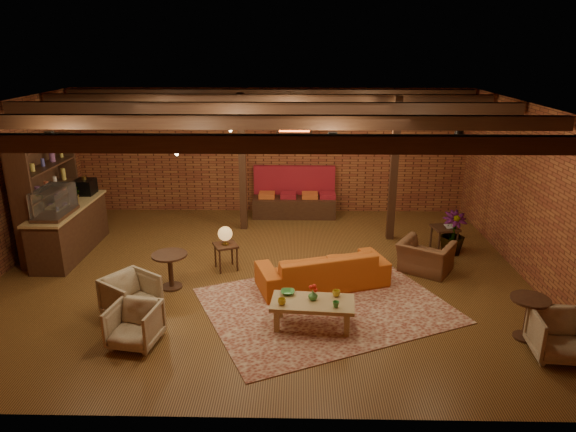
{
  "coord_description": "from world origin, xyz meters",
  "views": [
    {
      "loc": [
        0.7,
        -9.02,
        4.26
      ],
      "look_at": [
        0.51,
        0.2,
        1.13
      ],
      "focal_mm": 32.0,
      "sensor_mm": 36.0,
      "label": 1
    }
  ],
  "objects_px": {
    "round_table_left": "(170,265)",
    "side_table_book": "(445,229)",
    "coffee_table": "(312,304)",
    "plant_tall": "(458,191)",
    "armchair_a": "(131,294)",
    "armchair_right": "(426,252)",
    "armchair_b": "(134,323)",
    "side_table_lamp": "(225,237)",
    "round_table_right": "(529,312)",
    "armchair_far": "(560,334)",
    "sofa": "(322,269)"
  },
  "relations": [
    {
      "from": "coffee_table",
      "to": "armchair_right",
      "type": "relative_size",
      "value": 1.41
    },
    {
      "from": "round_table_left",
      "to": "armchair_a",
      "type": "height_order",
      "value": "armchair_a"
    },
    {
      "from": "sofa",
      "to": "armchair_b",
      "type": "xyz_separation_m",
      "value": [
        -2.85,
        -1.98,
        0.01
      ]
    },
    {
      "from": "side_table_lamp",
      "to": "plant_tall",
      "type": "relative_size",
      "value": 0.32
    },
    {
      "from": "coffee_table",
      "to": "armchair_right",
      "type": "distance_m",
      "value": 3.07
    },
    {
      "from": "side_table_lamp",
      "to": "armchair_b",
      "type": "bearing_deg",
      "value": -110.22
    },
    {
      "from": "armchair_a",
      "to": "side_table_book",
      "type": "bearing_deg",
      "value": -28.87
    },
    {
      "from": "sofa",
      "to": "armchair_right",
      "type": "bearing_deg",
      "value": -179.99
    },
    {
      "from": "round_table_left",
      "to": "round_table_right",
      "type": "relative_size",
      "value": 0.99
    },
    {
      "from": "armchair_right",
      "to": "armchair_far",
      "type": "distance_m",
      "value": 3.09
    },
    {
      "from": "side_table_book",
      "to": "round_table_right",
      "type": "xyz_separation_m",
      "value": [
        0.34,
        -3.41,
        -0.07
      ]
    },
    {
      "from": "plant_tall",
      "to": "armchair_far",
      "type": "bearing_deg",
      "value": -83.37
    },
    {
      "from": "sofa",
      "to": "round_table_right",
      "type": "xyz_separation_m",
      "value": [
        3.0,
        -1.7,
        0.11
      ]
    },
    {
      "from": "round_table_left",
      "to": "armchair_far",
      "type": "distance_m",
      "value": 6.35
    },
    {
      "from": "coffee_table",
      "to": "plant_tall",
      "type": "height_order",
      "value": "plant_tall"
    },
    {
      "from": "coffee_table",
      "to": "armchair_right",
      "type": "height_order",
      "value": "armchair_right"
    },
    {
      "from": "round_table_left",
      "to": "side_table_book",
      "type": "relative_size",
      "value": 1.15
    },
    {
      "from": "sofa",
      "to": "armchair_far",
      "type": "relative_size",
      "value": 3.19
    },
    {
      "from": "armchair_a",
      "to": "armchair_right",
      "type": "bearing_deg",
      "value": -35.79
    },
    {
      "from": "sofa",
      "to": "coffee_table",
      "type": "xyz_separation_m",
      "value": [
        -0.23,
        -1.42,
        0.05
      ]
    },
    {
      "from": "armchair_right",
      "to": "plant_tall",
      "type": "relative_size",
      "value": 0.34
    },
    {
      "from": "armchair_b",
      "to": "plant_tall",
      "type": "bearing_deg",
      "value": 42.16
    },
    {
      "from": "side_table_lamp",
      "to": "round_table_right",
      "type": "bearing_deg",
      "value": -26.32
    },
    {
      "from": "armchair_right",
      "to": "plant_tall",
      "type": "height_order",
      "value": "plant_tall"
    },
    {
      "from": "round_table_left",
      "to": "armchair_b",
      "type": "distance_m",
      "value": 1.86
    },
    {
      "from": "side_table_lamp",
      "to": "armchair_right",
      "type": "relative_size",
      "value": 0.94
    },
    {
      "from": "round_table_left",
      "to": "armchair_b",
      "type": "bearing_deg",
      "value": -92.9
    },
    {
      "from": "side_table_lamp",
      "to": "armchair_far",
      "type": "bearing_deg",
      "value": -29.44
    },
    {
      "from": "armchair_a",
      "to": "round_table_left",
      "type": "bearing_deg",
      "value": 13.13
    },
    {
      "from": "armchair_right",
      "to": "round_table_right",
      "type": "relative_size",
      "value": 1.41
    },
    {
      "from": "coffee_table",
      "to": "plant_tall",
      "type": "distance_m",
      "value": 4.4
    },
    {
      "from": "armchair_b",
      "to": "armchair_far",
      "type": "bearing_deg",
      "value": 7.99
    },
    {
      "from": "armchair_right",
      "to": "round_table_right",
      "type": "xyz_separation_m",
      "value": [
        0.97,
        -2.36,
        0.03
      ]
    },
    {
      "from": "armchair_b",
      "to": "round_table_left",
      "type": "bearing_deg",
      "value": 96.99
    },
    {
      "from": "armchair_far",
      "to": "plant_tall",
      "type": "xyz_separation_m",
      "value": [
        -0.44,
        3.78,
        1.02
      ]
    },
    {
      "from": "side_table_lamp",
      "to": "armchair_far",
      "type": "distance_m",
      "value": 5.88
    },
    {
      "from": "armchair_b",
      "to": "side_table_lamp",
      "type": "bearing_deg",
      "value": 79.66
    },
    {
      "from": "side_table_book",
      "to": "sofa",
      "type": "bearing_deg",
      "value": -147.35
    },
    {
      "from": "sofa",
      "to": "round_table_right",
      "type": "distance_m",
      "value": 3.45
    },
    {
      "from": "side_table_lamp",
      "to": "armchair_b",
      "type": "relative_size",
      "value": 1.28
    },
    {
      "from": "round_table_right",
      "to": "armchair_far",
      "type": "height_order",
      "value": "armchair_far"
    },
    {
      "from": "round_table_left",
      "to": "armchair_right",
      "type": "xyz_separation_m",
      "value": [
        4.78,
        0.79,
        -0.03
      ]
    },
    {
      "from": "side_table_lamp",
      "to": "round_table_right",
      "type": "relative_size",
      "value": 1.32
    },
    {
      "from": "coffee_table",
      "to": "round_table_left",
      "type": "xyz_separation_m",
      "value": [
        -2.53,
        1.3,
        0.06
      ]
    },
    {
      "from": "sofa",
      "to": "armchair_far",
      "type": "bearing_deg",
      "value": 128.09
    },
    {
      "from": "armchair_b",
      "to": "armchair_right",
      "type": "height_order",
      "value": "armchair_right"
    },
    {
      "from": "sofa",
      "to": "round_table_right",
      "type": "relative_size",
      "value": 3.49
    },
    {
      "from": "sofa",
      "to": "armchair_right",
      "type": "xyz_separation_m",
      "value": [
        2.03,
        0.66,
        0.07
      ]
    },
    {
      "from": "coffee_table",
      "to": "armchair_far",
      "type": "height_order",
      "value": "armchair_far"
    },
    {
      "from": "side_table_book",
      "to": "armchair_a",
      "type": "bearing_deg",
      "value": -154.02
    }
  ]
}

